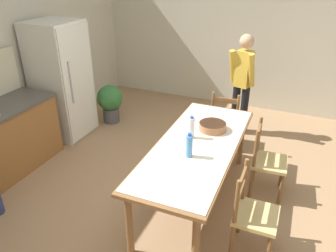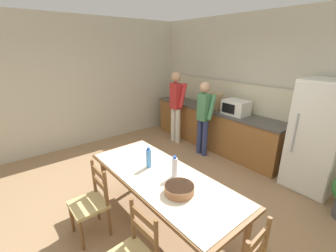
{
  "view_description": "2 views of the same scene",
  "coord_description": "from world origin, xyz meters",
  "px_view_note": "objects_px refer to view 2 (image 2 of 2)",
  "views": [
    {
      "loc": [
        -2.83,
        -1.22,
        2.59
      ],
      "look_at": [
        -0.03,
        -0.02,
        1.02
      ],
      "focal_mm": 35.0,
      "sensor_mm": 36.0,
      "label": 1
    },
    {
      "loc": [
        2.02,
        -1.71,
        2.24
      ],
      "look_at": [
        -0.37,
        0.21,
        1.16
      ],
      "focal_mm": 24.0,
      "sensor_mm": 36.0,
      "label": 2
    }
  ],
  "objects_px": {
    "serving_bowl": "(179,189)",
    "person_at_counter": "(204,115)",
    "paper_bag": "(216,101)",
    "bottle_near_centre": "(149,158)",
    "person_at_sink": "(176,104)",
    "microwave": "(236,107)",
    "chair_side_near_left": "(91,203)",
    "bottle_off_centre": "(175,167)",
    "refrigerator": "(318,137)",
    "dining_table": "(162,181)"
  },
  "relations": [
    {
      "from": "serving_bowl",
      "to": "person_at_counter",
      "type": "xyz_separation_m",
      "value": [
        -1.55,
        2.04,
        0.06
      ]
    },
    {
      "from": "paper_bag",
      "to": "bottle_near_centre",
      "type": "xyz_separation_m",
      "value": [
        1.01,
        -2.5,
        -0.19
      ]
    },
    {
      "from": "serving_bowl",
      "to": "person_at_sink",
      "type": "xyz_separation_m",
      "value": [
        -2.46,
        2.06,
        0.13
      ]
    },
    {
      "from": "microwave",
      "to": "bottle_near_centre",
      "type": "distance_m",
      "value": 2.56
    },
    {
      "from": "chair_side_near_left",
      "to": "person_at_counter",
      "type": "distance_m",
      "value": 2.83
    },
    {
      "from": "microwave",
      "to": "bottle_off_centre",
      "type": "distance_m",
      "value": 2.55
    },
    {
      "from": "microwave",
      "to": "person_at_sink",
      "type": "height_order",
      "value": "person_at_sink"
    },
    {
      "from": "refrigerator",
      "to": "person_at_counter",
      "type": "xyz_separation_m",
      "value": [
        -1.97,
        -0.5,
        -0.01
      ]
    },
    {
      "from": "microwave",
      "to": "person_at_sink",
      "type": "bearing_deg",
      "value": -159.3
    },
    {
      "from": "bottle_near_centre",
      "to": "person_at_counter",
      "type": "height_order",
      "value": "person_at_counter"
    },
    {
      "from": "paper_bag",
      "to": "person_at_counter",
      "type": "bearing_deg",
      "value": -76.34
    },
    {
      "from": "dining_table",
      "to": "chair_side_near_left",
      "type": "relative_size",
      "value": 2.41
    },
    {
      "from": "dining_table",
      "to": "bottle_off_centre",
      "type": "height_order",
      "value": "bottle_off_centre"
    },
    {
      "from": "paper_bag",
      "to": "serving_bowl",
      "type": "bearing_deg",
      "value": -56.79
    },
    {
      "from": "microwave",
      "to": "paper_bag",
      "type": "distance_m",
      "value": 0.53
    },
    {
      "from": "paper_bag",
      "to": "bottle_off_centre",
      "type": "distance_m",
      "value": 2.77
    },
    {
      "from": "bottle_near_centre",
      "to": "person_at_counter",
      "type": "bearing_deg",
      "value": 114.15
    },
    {
      "from": "refrigerator",
      "to": "bottle_near_centre",
      "type": "height_order",
      "value": "refrigerator"
    },
    {
      "from": "person_at_sink",
      "to": "serving_bowl",
      "type": "bearing_deg",
      "value": -130.0
    },
    {
      "from": "paper_bag",
      "to": "person_at_sink",
      "type": "bearing_deg",
      "value": -148.03
    },
    {
      "from": "refrigerator",
      "to": "dining_table",
      "type": "bearing_deg",
      "value": -107.93
    },
    {
      "from": "chair_side_near_left",
      "to": "bottle_near_centre",
      "type": "bearing_deg",
      "value": 73.25
    },
    {
      "from": "refrigerator",
      "to": "paper_bag",
      "type": "relative_size",
      "value": 4.99
    },
    {
      "from": "microwave",
      "to": "dining_table",
      "type": "relative_size",
      "value": 0.23
    },
    {
      "from": "person_at_counter",
      "to": "bottle_off_centre",
      "type": "bearing_deg",
      "value": -145.85
    },
    {
      "from": "bottle_near_centre",
      "to": "chair_side_near_left",
      "type": "bearing_deg",
      "value": -106.23
    },
    {
      "from": "paper_bag",
      "to": "refrigerator",
      "type": "bearing_deg",
      "value": -0.31
    },
    {
      "from": "paper_bag",
      "to": "person_at_sink",
      "type": "xyz_separation_m",
      "value": [
        -0.79,
        -0.49,
        -0.13
      ]
    },
    {
      "from": "person_at_sink",
      "to": "person_at_counter",
      "type": "height_order",
      "value": "person_at_sink"
    },
    {
      "from": "chair_side_near_left",
      "to": "person_at_sink",
      "type": "relative_size",
      "value": 0.53
    },
    {
      "from": "microwave",
      "to": "bottle_near_centre",
      "type": "height_order",
      "value": "microwave"
    },
    {
      "from": "dining_table",
      "to": "bottle_off_centre",
      "type": "bearing_deg",
      "value": 44.97
    },
    {
      "from": "bottle_off_centre",
      "to": "chair_side_near_left",
      "type": "xyz_separation_m",
      "value": [
        -0.59,
        -0.83,
        -0.46
      ]
    },
    {
      "from": "serving_bowl",
      "to": "paper_bag",
      "type": "bearing_deg",
      "value": 123.21
    },
    {
      "from": "paper_bag",
      "to": "chair_side_near_left",
      "type": "xyz_separation_m",
      "value": [
        0.8,
        -3.22,
        -0.65
      ]
    },
    {
      "from": "bottle_off_centre",
      "to": "person_at_sink",
      "type": "distance_m",
      "value": 2.89
    },
    {
      "from": "paper_bag",
      "to": "dining_table",
      "type": "bearing_deg",
      "value": -62.69
    },
    {
      "from": "dining_table",
      "to": "bottle_near_centre",
      "type": "bearing_deg",
      "value": -179.32
    },
    {
      "from": "bottle_off_centre",
      "to": "person_at_counter",
      "type": "bearing_deg",
      "value": 124.15
    },
    {
      "from": "paper_bag",
      "to": "dining_table",
      "type": "distance_m",
      "value": 2.83
    },
    {
      "from": "dining_table",
      "to": "serving_bowl",
      "type": "bearing_deg",
      "value": -8.81
    },
    {
      "from": "bottle_near_centre",
      "to": "bottle_off_centre",
      "type": "distance_m",
      "value": 0.4
    },
    {
      "from": "serving_bowl",
      "to": "microwave",
      "type": "bearing_deg",
      "value": 113.96
    },
    {
      "from": "serving_bowl",
      "to": "person_at_counter",
      "type": "distance_m",
      "value": 2.56
    },
    {
      "from": "bottle_off_centre",
      "to": "microwave",
      "type": "bearing_deg",
      "value": 109.82
    },
    {
      "from": "refrigerator",
      "to": "bottle_off_centre",
      "type": "bearing_deg",
      "value": -106.32
    },
    {
      "from": "person_at_sink",
      "to": "dining_table",
      "type": "bearing_deg",
      "value": -134.0
    },
    {
      "from": "paper_bag",
      "to": "serving_bowl",
      "type": "relative_size",
      "value": 1.12
    },
    {
      "from": "paper_bag",
      "to": "bottle_off_centre",
      "type": "bearing_deg",
      "value": -59.67
    },
    {
      "from": "refrigerator",
      "to": "serving_bowl",
      "type": "distance_m",
      "value": 2.58
    }
  ]
}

